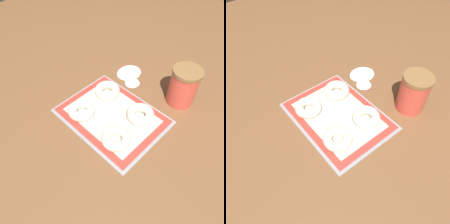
{
  "view_description": "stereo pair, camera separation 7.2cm",
  "coord_description": "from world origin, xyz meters",
  "views": [
    {
      "loc": [
        0.39,
        -0.43,
        0.72
      ],
      "look_at": [
        -0.02,
        -0.01,
        0.03
      ],
      "focal_mm": 35.0,
      "sensor_mm": 36.0,
      "label": 1
    },
    {
      "loc": [
        0.44,
        -0.37,
        0.72
      ],
      "look_at": [
        -0.02,
        -0.01,
        0.03
      ],
      "focal_mm": 35.0,
      "sensor_mm": 36.0,
      "label": 2
    }
  ],
  "objects": [
    {
      "name": "flour_canister",
      "position": [
        0.13,
        0.27,
        0.09
      ],
      "size": [
        0.12,
        0.12,
        0.17
      ],
      "color": "#DB4C3D",
      "rests_on": "ground_plane"
    },
    {
      "name": "baking_tray",
      "position": [
        -0.02,
        -0.01,
        0.0
      ],
      "size": [
        0.43,
        0.33,
        0.01
      ],
      "color": "#93969B",
      "rests_on": "ground_plane"
    },
    {
      "name": "bagel_front_left",
      "position": [
        -0.11,
        -0.09,
        0.03
      ],
      "size": [
        0.11,
        0.11,
        0.04
      ],
      "color": "silver",
      "rests_on": "baking_mat"
    },
    {
      "name": "baking_mat",
      "position": [
        -0.02,
        -0.01,
        0.01
      ],
      "size": [
        0.4,
        0.3,
        0.0
      ],
      "color": "red",
      "rests_on": "baking_tray"
    },
    {
      "name": "bagel_back_left",
      "position": [
        -0.12,
        0.06,
        0.03
      ],
      "size": [
        0.11,
        0.11,
        0.04
      ],
      "color": "silver",
      "rests_on": "baking_mat"
    },
    {
      "name": "bagel_back_right",
      "position": [
        0.08,
        0.06,
        0.03
      ],
      "size": [
        0.11,
        0.11,
        0.04
      ],
      "color": "silver",
      "rests_on": "baking_mat"
    },
    {
      "name": "flour_patch_far",
      "position": [
        -0.16,
        0.25,
        0.0
      ],
      "size": [
        0.11,
        0.13,
        0.0
      ],
      "color": "white",
      "rests_on": "ground_plane"
    },
    {
      "name": "bagel_front_right",
      "position": [
        0.09,
        -0.09,
        0.03
      ],
      "size": [
        0.11,
        0.11,
        0.04
      ],
      "color": "silver",
      "rests_on": "baking_mat"
    },
    {
      "name": "flour_patch_near",
      "position": [
        -0.09,
        0.21,
        0.0
      ],
      "size": [
        0.07,
        0.07,
        0.0
      ],
      "color": "white",
      "rests_on": "ground_plane"
    },
    {
      "name": "ground_plane",
      "position": [
        0.0,
        0.0,
        0.0
      ],
      "size": [
        2.8,
        2.8,
        0.0
      ],
      "primitive_type": "plane",
      "color": "brown"
    }
  ]
}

